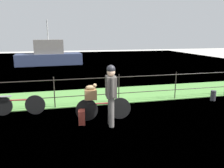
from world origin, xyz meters
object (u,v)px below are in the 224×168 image
Objects in this scene: wooden_crate at (91,95)px; cyclist_person at (111,90)px; bicycle_parked at (18,105)px; terrier_dog at (91,87)px; bicycle_main at (103,109)px; moored_boat_near at (49,56)px; mooring_bollard at (213,96)px; backpack_on_paving at (82,117)px.

cyclist_person is (0.48, -0.49, 0.22)m from wooden_crate.
terrier_dog is at bearing -24.75° from bicycle_parked.
cyclist_person is at bearing -74.15° from bicycle_main.
moored_boat_near is at bearing 96.86° from wooden_crate.
bicycle_main is 13.20m from moored_boat_near.
mooring_bollard is at bearing 17.74° from cyclist_person.
backpack_on_paving is (-0.77, 0.29, -0.80)m from cyclist_person.
backpack_on_paving is (-0.29, -0.20, -0.58)m from wooden_crate.
wooden_crate is 0.85× the size of backpack_on_paving.
bicycle_parked is (-2.48, 1.02, -0.01)m from bicycle_main.
mooring_bollard is (4.79, 0.89, -0.59)m from wooden_crate.
terrier_dog is 0.06× the size of moored_boat_near.
moored_boat_near reaches higher than bicycle_main.
moored_boat_near is (-1.28, 13.23, 0.54)m from backpack_on_paving.
backpack_on_paving is at bearing -84.48° from moored_boat_near.
cyclist_person is at bearing -29.59° from bicycle_parked.
moored_boat_near is (-6.36, 12.14, 0.55)m from mooring_bollard.
bicycle_parked is (-2.61, 1.48, -0.67)m from cyclist_person.
backpack_on_paving is 1.04× the size of mooring_bollard.
bicycle_main is 4.04× the size of backpack_on_paving.
cyclist_person is 4.35× the size of mooring_bollard.
terrier_dog reaches higher than backpack_on_paving.
terrier_dog is at bearing -50.73° from backpack_on_paving.
backpack_on_paving is (-0.64, -0.17, -0.14)m from bicycle_main.
moored_boat_near reaches higher than terrier_dog.
bicycle_parked reaches higher than mooring_bollard.
backpack_on_paving is 0.25× the size of bicycle_parked.
mooring_bollard is at bearing -62.36° from moored_boat_near.
bicycle_main is at bearing -4.64° from terrier_dog.
moored_boat_near reaches higher than backpack_on_paving.
mooring_bollard is at bearing -0.85° from bicycle_parked.
backpack_on_paving is at bearing -32.85° from bicycle_parked.
backpack_on_paving is 5.19m from mooring_bollard.
terrier_dog is 2.46m from bicycle_parked.
wooden_crate reaches higher than mooring_bollard.
bicycle_main is 0.56m from wooden_crate.
terrier_dog is at bearing -83.03° from moored_boat_near.
terrier_dog is 0.83× the size of mooring_bollard.
cyclist_person reaches higher than terrier_dog.
terrier_dog is at bearing -4.64° from wooden_crate.
bicycle_parked is (-1.84, 1.19, 0.13)m from backpack_on_paving.
cyclist_person reaches higher than wooden_crate.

